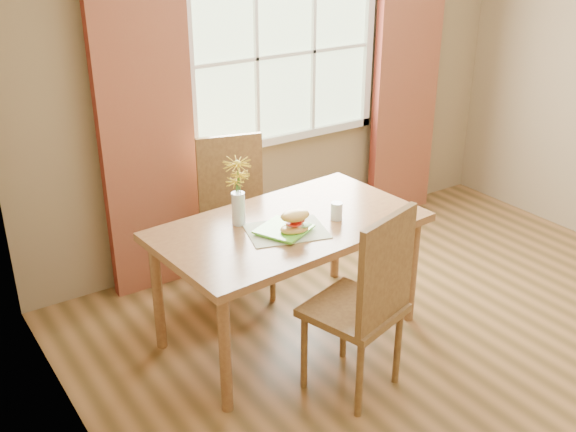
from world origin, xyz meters
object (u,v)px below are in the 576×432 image
(dining_table, at_px, (289,235))
(chair_near, at_px, (369,298))
(croissant_sandwich, at_px, (295,222))
(water_glass, at_px, (336,211))
(chair_far, at_px, (235,208))
(flower_vase, at_px, (238,185))

(dining_table, xyz_separation_m, chair_near, (0.03, -0.71, -0.09))
(croissant_sandwich, xyz_separation_m, water_glass, (0.33, 0.04, -0.03))
(chair_near, height_order, croissant_sandwich, chair_near)
(croissant_sandwich, bearing_deg, chair_far, 89.34)
(chair_far, bearing_deg, chair_near, -74.60)
(flower_vase, bearing_deg, croissant_sandwich, -58.38)
(croissant_sandwich, relative_size, flower_vase, 0.47)
(dining_table, height_order, chair_far, chair_far)
(croissant_sandwich, bearing_deg, water_glass, 12.44)
(croissant_sandwich, xyz_separation_m, flower_vase, (-0.19, 0.31, 0.16))
(chair_far, height_order, croissant_sandwich, chair_far)
(dining_table, relative_size, flower_vase, 4.03)
(water_glass, bearing_deg, chair_near, -111.70)
(dining_table, distance_m, croissant_sandwich, 0.23)
(chair_far, distance_m, croissant_sandwich, 0.91)
(dining_table, bearing_deg, chair_far, 83.68)
(water_glass, height_order, flower_vase, flower_vase)
(dining_table, bearing_deg, croissant_sandwich, -117.01)
(dining_table, xyz_separation_m, croissant_sandwich, (-0.06, -0.15, 0.16))
(chair_far, bearing_deg, dining_table, -76.66)
(chair_near, height_order, chair_far, chair_near)
(flower_vase, bearing_deg, chair_far, 63.26)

